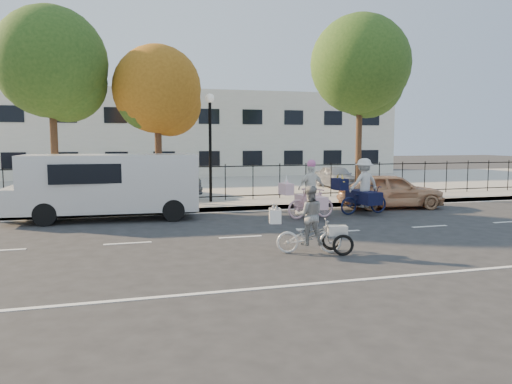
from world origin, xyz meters
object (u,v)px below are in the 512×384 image
object	(u,v)px
white_van	(108,184)
gold_sedan	(391,191)
unicorn_bike	(310,197)
zebra_trike	(309,227)
lot_car_d	(336,176)
lot_car_c	(166,179)
lot_car_b	(99,181)
bull_bike	(363,192)
lamppost	(210,128)

from	to	relation	value
white_van	gold_sedan	bearing A→B (deg)	2.41
unicorn_bike	white_van	world-z (taller)	white_van
zebra_trike	white_van	distance (m)	7.96
zebra_trike	lot_car_d	distance (m)	14.86
lot_car_c	lot_car_b	bearing A→B (deg)	151.61
white_van	unicorn_bike	bearing A→B (deg)	-11.22
unicorn_bike	bull_bike	bearing A→B (deg)	-85.69
gold_sedan	lot_car_b	xyz separation A→B (m)	(-10.98, 6.19, 0.13)
gold_sedan	lot_car_c	size ratio (longest dim) A/B	0.91
white_van	lot_car_b	bearing A→B (deg)	97.66
white_van	lot_car_c	bearing A→B (deg)	68.87
gold_sedan	zebra_trike	bearing A→B (deg)	144.91
lot_car_b	gold_sedan	bearing A→B (deg)	-43.62
unicorn_bike	lot_car_d	bearing A→B (deg)	-36.71
lamppost	bull_bike	bearing A→B (deg)	-39.15
lot_car_b	lot_car_d	xyz separation A→B (m)	(11.89, 0.63, -0.07)
gold_sedan	white_van	bearing A→B (deg)	97.35
unicorn_bike	lot_car_c	world-z (taller)	unicorn_bike
lamppost	white_van	bearing A→B (deg)	-146.87
white_van	lot_car_c	xyz separation A→B (m)	(2.46, 5.38, -0.33)
unicorn_bike	gold_sedan	size ratio (longest dim) A/B	0.50
zebra_trike	lot_car_b	world-z (taller)	zebra_trike
lot_car_c	zebra_trike	bearing A→B (deg)	-96.35
bull_bike	gold_sedan	distance (m)	2.12
unicorn_bike	gold_sedan	distance (m)	4.28
zebra_trike	lot_car_d	bearing A→B (deg)	-12.42
lamppost	gold_sedan	size ratio (longest dim) A/B	1.08
white_van	lot_car_b	xyz separation A→B (m)	(-0.44, 6.00, -0.39)
lot_car_b	lot_car_c	size ratio (longest dim) A/B	1.08
unicorn_bike	bull_bike	distance (m)	2.24
lamppost	gold_sedan	distance (m)	7.54
unicorn_bike	lot_car_b	bearing A→B (deg)	35.90
lot_car_c	bull_bike	bearing A→B (deg)	-63.01
unicorn_bike	gold_sedan	bearing A→B (deg)	-75.42
lamppost	unicorn_bike	bearing A→B (deg)	-59.11
zebra_trike	bull_bike	world-z (taller)	bull_bike
lot_car_b	lot_car_c	distance (m)	2.97
lamppost	bull_bike	world-z (taller)	lamppost
gold_sedan	lot_car_c	distance (m)	9.81
lot_car_d	lot_car_b	bearing A→B (deg)	-175.70
bull_bike	lot_car_b	size ratio (longest dim) A/B	0.46
lot_car_b	lot_car_d	size ratio (longest dim) A/B	1.38
lot_car_c	lot_car_d	distance (m)	9.08
zebra_trike	bull_bike	bearing A→B (deg)	-23.56
white_van	lot_car_b	world-z (taller)	white_van
bull_bike	white_van	distance (m)	8.85
unicorn_bike	bull_bike	size ratio (longest dim) A/B	0.92
lamppost	lot_car_d	world-z (taller)	lamppost
lot_car_c	lot_car_d	bearing A→B (deg)	-8.28
white_van	lot_car_b	size ratio (longest dim) A/B	1.31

